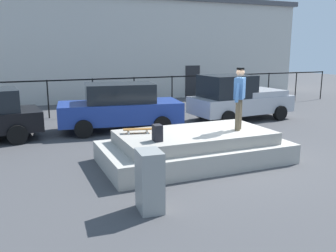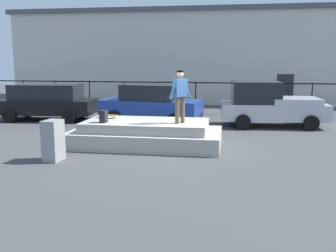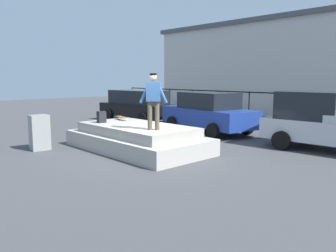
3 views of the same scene
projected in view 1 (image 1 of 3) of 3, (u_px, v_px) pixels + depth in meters
ground_plane at (228, 160)px, 10.08m from camera, size 60.00×60.00×0.00m
concrete_ledge at (195, 148)px, 9.89m from camera, size 5.03×2.62×0.85m
skateboarder at (239, 94)px, 9.80m from camera, size 0.67×0.67×1.70m
skateboard at (138, 129)px, 9.59m from camera, size 0.80×0.38×0.12m
backpack at (157, 133)px, 8.76m from camera, size 0.21×0.29×0.40m
car_blue_sedan_mid at (120, 107)px, 13.64m from camera, size 4.75×2.60×1.78m
car_silver_pickup_far at (238, 98)px, 15.64m from camera, size 4.58×2.39×1.96m
utility_box at (150, 181)px, 6.84m from camera, size 0.49×0.63×1.19m
fence_row at (134, 88)px, 17.44m from camera, size 24.06×0.06×1.71m
warehouse_building at (99, 48)px, 23.70m from camera, size 26.31×7.21×6.18m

